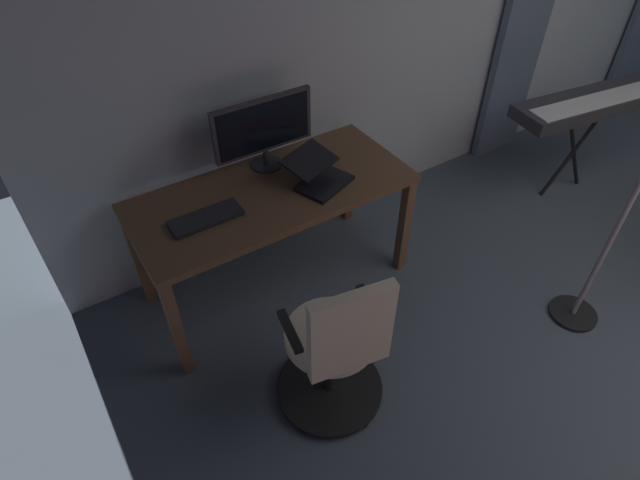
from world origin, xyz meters
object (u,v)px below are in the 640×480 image
Objects in this scene: laptop at (319,175)px; computer_mouse at (316,152)px; computer_monitor at (263,128)px; desk at (273,202)px; computer_keyboard at (206,218)px; office_chair at (336,351)px; piano_keyboard at (592,104)px.

computer_mouse is (-0.14, -0.25, -0.03)m from laptop.
desk is at bearing 68.55° from computer_monitor.
computer_monitor is at bearing -151.20° from computer_keyboard.
desk is 1.60× the size of office_chair.
computer_keyboard is at bearing -23.44° from laptop.
desk is 0.30m from laptop.
office_chair is at bearing 42.07° from laptop.
office_chair is 0.95m from computer_keyboard.
piano_keyboard is (-2.37, 0.33, 0.08)m from desk.
computer_mouse is at bearing -139.38° from laptop.
piano_keyboard is at bearing 174.16° from computer_keyboard.
computer_monitor is at bearing 86.71° from office_chair.
piano_keyboard is at bearing 165.93° from computer_mouse.
computer_keyboard is (0.23, -0.86, 0.31)m from office_chair.
desk is 2.39m from piano_keyboard.
office_chair is 2.62m from piano_keyboard.
piano_keyboard is (-1.97, 0.49, -0.03)m from computer_mouse.
office_chair is 9.82× the size of computer_mouse.
computer_monitor reaches higher than desk.
desk is 15.74× the size of computer_mouse.
computer_monitor is 6.02× the size of computer_mouse.
office_chair is 0.79× the size of piano_keyboard.
office_chair is at bearing 61.96° from computer_mouse.
desk is at bearing 22.62° from computer_mouse.
office_chair reaches higher than desk.
desk is 0.44m from computer_mouse.
laptop is at bearing 60.85° from computer_mouse.
laptop is (-0.26, 0.08, 0.14)m from desk.
computer_mouse reaches higher than computer_keyboard.
computer_monitor is at bearing -82.03° from laptop.
desk is 0.42m from computer_keyboard.
computer_monitor is (-0.27, -1.14, 0.54)m from office_chair.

